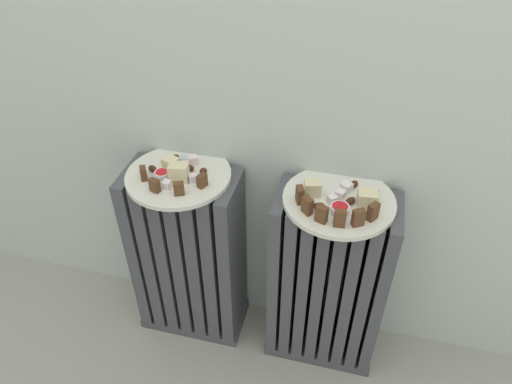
% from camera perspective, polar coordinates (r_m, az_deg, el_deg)
% --- Properties ---
extents(radiator_left, '(0.32, 0.17, 0.57)m').
position_cam_1_polar(radiator_left, '(1.41, -8.12, -7.76)').
color(radiator_left, '#47474C').
rests_on(radiator_left, ground_plane).
extents(radiator_right, '(0.32, 0.17, 0.57)m').
position_cam_1_polar(radiator_right, '(1.35, 8.59, -10.79)').
color(radiator_right, '#47474C').
rests_on(radiator_right, ground_plane).
extents(plate_left, '(0.27, 0.27, 0.01)m').
position_cam_1_polar(plate_left, '(1.22, -9.35, 1.97)').
color(plate_left, silver).
rests_on(plate_left, radiator_left).
extents(plate_right, '(0.27, 0.27, 0.01)m').
position_cam_1_polar(plate_right, '(1.14, 9.98, -1.00)').
color(plate_right, silver).
rests_on(plate_right, radiator_right).
extents(dark_cake_slice_left_0, '(0.03, 0.03, 0.03)m').
position_cam_1_polar(dark_cake_slice_left_0, '(1.20, -13.45, 2.20)').
color(dark_cake_slice_left_0, '#56351E').
rests_on(dark_cake_slice_left_0, plate_left).
extents(dark_cake_slice_left_1, '(0.03, 0.02, 0.03)m').
position_cam_1_polar(dark_cake_slice_left_1, '(1.15, -12.16, 0.77)').
color(dark_cake_slice_left_1, '#56351E').
rests_on(dark_cake_slice_left_1, plate_left).
extents(dark_cake_slice_left_2, '(0.03, 0.02, 0.03)m').
position_cam_1_polar(dark_cake_slice_left_2, '(1.13, -9.31, 0.40)').
color(dark_cake_slice_left_2, '#56351E').
rests_on(dark_cake_slice_left_2, plate_left).
extents(dark_cake_slice_left_3, '(0.02, 0.03, 0.03)m').
position_cam_1_polar(dark_cake_slice_left_3, '(1.15, -6.54, 1.36)').
color(dark_cake_slice_left_3, '#56351E').
rests_on(dark_cake_slice_left_3, plate_left).
extents(marble_cake_slice_left_0, '(0.04, 0.04, 0.04)m').
position_cam_1_polar(marble_cake_slice_left_0, '(1.21, -10.23, 3.27)').
color(marble_cake_slice_left_0, beige).
rests_on(marble_cake_slice_left_0, plate_left).
extents(marble_cake_slice_left_1, '(0.05, 0.04, 0.05)m').
position_cam_1_polar(marble_cake_slice_left_1, '(1.18, -9.32, 2.34)').
color(marble_cake_slice_left_1, beige).
rests_on(marble_cake_slice_left_1, plate_left).
extents(turkish_delight_left_0, '(0.03, 0.03, 0.02)m').
position_cam_1_polar(turkish_delight_left_0, '(1.24, -7.61, 3.86)').
color(turkish_delight_left_0, white).
rests_on(turkish_delight_left_0, plate_left).
extents(turkish_delight_left_1, '(0.03, 0.03, 0.02)m').
position_cam_1_polar(turkish_delight_left_1, '(1.18, -7.66, 1.70)').
color(turkish_delight_left_1, white).
rests_on(turkish_delight_left_1, plate_left).
extents(turkish_delight_left_2, '(0.02, 0.02, 0.02)m').
position_cam_1_polar(turkish_delight_left_2, '(1.16, -10.71, 0.89)').
color(turkish_delight_left_2, white).
rests_on(turkish_delight_left_2, plate_left).
extents(medjool_date_left_0, '(0.02, 0.02, 0.01)m').
position_cam_1_polar(medjool_date_left_0, '(1.20, -6.38, 2.53)').
color(medjool_date_left_0, '#3D1E0F').
rests_on(medjool_date_left_0, plate_left).
extents(medjool_date_left_1, '(0.02, 0.03, 0.02)m').
position_cam_1_polar(medjool_date_left_1, '(1.26, -9.78, 4.05)').
color(medjool_date_left_1, '#3D1E0F').
rests_on(medjool_date_left_1, plate_left).
extents(medjool_date_left_2, '(0.03, 0.02, 0.02)m').
position_cam_1_polar(medjool_date_left_2, '(1.21, -8.05, 2.88)').
color(medjool_date_left_2, '#3D1E0F').
rests_on(medjool_date_left_2, plate_left).
extents(medjool_date_left_3, '(0.03, 0.03, 0.02)m').
position_cam_1_polar(medjool_date_left_3, '(1.23, -12.43, 2.78)').
color(medjool_date_left_3, '#3D1E0F').
rests_on(medjool_date_left_3, plate_left).
extents(jam_bowl_left, '(0.04, 0.04, 0.02)m').
position_cam_1_polar(jam_bowl_left, '(1.19, -11.29, 1.99)').
color(jam_bowl_left, white).
rests_on(jam_bowl_left, plate_left).
extents(dark_cake_slice_right_0, '(0.02, 0.03, 0.04)m').
position_cam_1_polar(dark_cake_slice_right_0, '(1.10, 5.32, -0.35)').
color(dark_cake_slice_right_0, '#56351E').
rests_on(dark_cake_slice_right_0, plate_right).
extents(dark_cake_slice_right_1, '(0.03, 0.03, 0.04)m').
position_cam_1_polar(dark_cake_slice_right_1, '(1.07, 6.22, -1.65)').
color(dark_cake_slice_right_1, '#56351E').
rests_on(dark_cake_slice_right_1, plate_right).
extents(dark_cake_slice_right_2, '(0.03, 0.02, 0.04)m').
position_cam_1_polar(dark_cake_slice_right_2, '(1.05, 7.93, -2.67)').
color(dark_cake_slice_right_2, '#56351E').
rests_on(dark_cake_slice_right_2, plate_right).
extents(dark_cake_slice_right_3, '(0.03, 0.02, 0.04)m').
position_cam_1_polar(dark_cake_slice_right_3, '(1.05, 10.10, -3.18)').
color(dark_cake_slice_right_3, '#56351E').
rests_on(dark_cake_slice_right_3, plate_right).
extents(dark_cake_slice_right_4, '(0.03, 0.03, 0.04)m').
position_cam_1_polar(dark_cake_slice_right_4, '(1.06, 12.27, -3.05)').
color(dark_cake_slice_right_4, '#56351E').
rests_on(dark_cake_slice_right_4, plate_right).
extents(dark_cake_slice_right_5, '(0.03, 0.03, 0.04)m').
position_cam_1_polar(dark_cake_slice_right_5, '(1.08, 13.97, -2.33)').
color(dark_cake_slice_right_5, '#56351E').
rests_on(dark_cake_slice_right_5, plate_right).
extents(marble_cake_slice_right_0, '(0.05, 0.04, 0.04)m').
position_cam_1_polar(marble_cake_slice_right_0, '(1.12, 13.32, -0.76)').
color(marble_cake_slice_right_0, beige).
rests_on(marble_cake_slice_right_0, plate_right).
extents(marble_cake_slice_right_1, '(0.04, 0.04, 0.04)m').
position_cam_1_polar(marble_cake_slice_right_1, '(1.13, 6.84, 0.42)').
color(marble_cake_slice_right_1, beige).
rests_on(marble_cake_slice_right_1, plate_right).
extents(turkish_delight_right_0, '(0.03, 0.03, 0.02)m').
position_cam_1_polar(turkish_delight_right_0, '(1.13, 10.17, -0.28)').
color(turkish_delight_right_0, white).
rests_on(turkish_delight_right_0, plate_right).
extents(turkish_delight_right_1, '(0.03, 0.03, 0.02)m').
position_cam_1_polar(turkish_delight_right_1, '(1.15, 10.85, 0.54)').
color(turkish_delight_right_1, white).
rests_on(turkish_delight_right_1, plate_right).
extents(turkish_delight_right_2, '(0.03, 0.03, 0.02)m').
position_cam_1_polar(turkish_delight_right_2, '(1.11, 9.21, -0.89)').
color(turkish_delight_right_2, white).
rests_on(turkish_delight_right_2, plate_right).
extents(medjool_date_right_0, '(0.03, 0.02, 0.02)m').
position_cam_1_polar(medjool_date_right_0, '(1.10, 7.61, -1.67)').
color(medjool_date_right_0, '#3D1E0F').
rests_on(medjool_date_right_0, plate_right).
extents(medjool_date_right_1, '(0.03, 0.02, 0.02)m').
position_cam_1_polar(medjool_date_right_1, '(1.16, 14.00, 0.09)').
color(medjool_date_right_1, '#3D1E0F').
rests_on(medjool_date_right_1, plate_right).
extents(medjool_date_right_2, '(0.03, 0.03, 0.01)m').
position_cam_1_polar(medjool_date_right_2, '(1.12, 11.35, -1.07)').
color(medjool_date_right_2, '#3D1E0F').
rests_on(medjool_date_right_2, plate_right).
extents(medjool_date_right_3, '(0.03, 0.03, 0.01)m').
position_cam_1_polar(medjool_date_right_3, '(1.18, 11.79, 0.97)').
color(medjool_date_right_3, '#3D1E0F').
rests_on(medjool_date_right_3, plate_right).
extents(jam_bowl_right, '(0.04, 0.04, 0.02)m').
position_cam_1_polar(jam_bowl_right, '(1.09, 10.10, -2.02)').
color(jam_bowl_right, white).
rests_on(jam_bowl_right, plate_right).
extents(fork, '(0.06, 0.08, 0.00)m').
position_cam_1_polar(fork, '(1.25, -8.55, 3.58)').
color(fork, silver).
rests_on(fork, plate_left).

